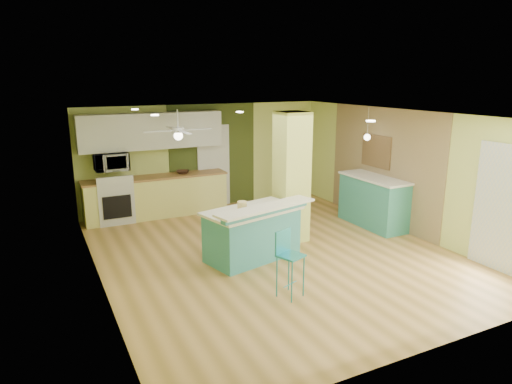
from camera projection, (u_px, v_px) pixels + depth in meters
floor at (274, 253)px, 8.33m from camera, size 6.00×7.00×0.01m
ceiling at (275, 114)px, 7.71m from camera, size 6.00×7.00×0.01m
wall_back at (205, 156)px, 11.06m from camera, size 6.00×0.01×2.50m
wall_front at (428, 253)px, 4.98m from camera, size 6.00×0.01×2.50m
wall_left at (96, 208)px, 6.73m from camera, size 0.01×7.00×2.50m
wall_right at (403, 171)px, 9.32m from camera, size 0.01×7.00×2.50m
wood_panel at (382, 166)px, 9.83m from camera, size 0.02×3.40×2.50m
olive_accent at (213, 156)px, 11.14m from camera, size 2.20×0.02×2.50m
interior_door at (214, 166)px, 11.17m from camera, size 0.82×0.05×2.00m
french_door at (504, 209)px, 7.35m from camera, size 0.04×1.08×2.10m
column at (291, 177)px, 8.74m from camera, size 0.55×0.55×2.50m
kitchen_run at (157, 196)px, 10.43m from camera, size 3.25×0.63×0.94m
stove at (114, 202)px, 10.01m from camera, size 0.76×0.66×1.08m
upper_cabinets at (152, 131)px, 10.17m from camera, size 3.20×0.34×0.80m
microwave at (111, 162)px, 9.80m from camera, size 0.70×0.48×0.39m
ceiling_fan at (178, 131)px, 9.08m from camera, size 1.41×1.41×0.61m
pendant_lamp at (367, 137)px, 9.66m from camera, size 0.14×0.14×0.69m
wall_decor at (376, 151)px, 9.92m from camera, size 0.03×0.90×0.70m
peninsula at (253, 232)px, 7.99m from camera, size 2.00×1.43×1.03m
bar_stool at (287, 253)px, 6.56m from camera, size 0.42×0.42×0.99m
side_counter at (374, 201)px, 9.76m from camera, size 0.71×1.66×1.07m
fruit_bowl at (183, 172)px, 10.58m from camera, size 0.39×0.39×0.07m
canister at (242, 206)px, 7.79m from camera, size 0.17×0.17×0.17m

